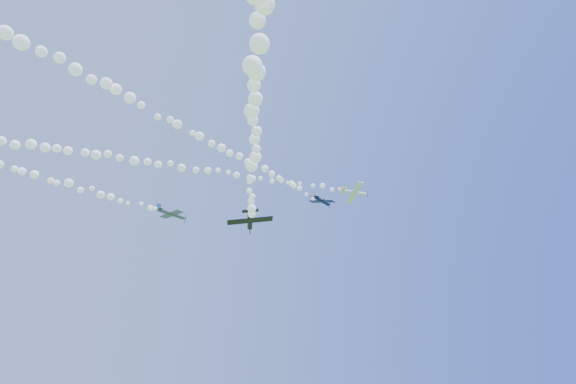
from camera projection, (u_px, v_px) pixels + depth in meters
name	position (u px, v px, depth m)	size (l,w,h in m)	color
plane_white	(354.00, 193.00, 119.54)	(7.64, 7.78, 2.67)	white
smoke_trail_white	(171.00, 165.00, 106.30)	(84.70, 12.36, 3.18)	white
plane_navy	(322.00, 201.00, 113.99)	(6.52, 6.77, 2.30)	#0D133A
smoke_trail_navy	(196.00, 134.00, 87.21)	(66.93, 31.80, 2.67)	white
plane_grey	(171.00, 214.00, 97.17)	(6.97, 7.38, 2.38)	#3B4656
plane_black	(250.00, 220.00, 83.23)	(7.93, 7.45, 3.00)	black
smoke_trail_black	(255.00, 80.00, 48.96)	(27.15, 67.11, 3.06)	white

